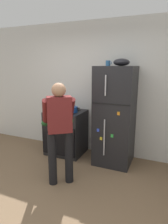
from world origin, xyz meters
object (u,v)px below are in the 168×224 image
stove_range (66,132)px  coffee_mug (108,63)px  red_pot (71,109)px  mixing_bowl (122,62)px  refrigerator (115,116)px  person_cook (60,125)px  pepper_mill (58,103)px

stove_range → coffee_mug: size_ratio=8.24×
stove_range → coffee_mug: (0.87, 0.06, 1.42)m
stove_range → red_pot: bearing=-13.9°
mixing_bowl → coffee_mug: bearing=169.0°
stove_range → red_pot: size_ratio=2.60×
stove_range → mixing_bowl: size_ratio=3.27×
refrigerator → person_cook: 1.18m
refrigerator → red_pot: size_ratio=5.15×
coffee_mug → refrigerator: bearing=-15.8°
pepper_mill → mixing_bowl: size_ratio=0.67×
person_cook → pepper_mill: 1.43m
refrigerator → red_pot: 0.89m
red_pot → mixing_bowl: 1.33m
mixing_bowl → pepper_mill: bearing=172.0°
refrigerator → mixing_bowl: size_ratio=6.48×
red_pot → mixing_bowl: bearing=3.0°
refrigerator → mixing_bowl: (0.08, 0.00, 0.98)m
pepper_mill → refrigerator: bearing=-8.5°
pepper_mill → mixing_bowl: mixing_bowl is taller
person_cook → red_pot: size_ratio=4.51×
refrigerator → stove_range: 1.14m
pepper_mill → mixing_bowl: (1.42, -0.20, 0.87)m
stove_range → person_cook: 1.21m
mixing_bowl → red_pot: bearing=-177.0°
refrigerator → stove_range: (-1.04, -0.01, -0.46)m
coffee_mug → person_cook: bearing=-111.5°
person_cook → red_pot: bearing=106.6°
coffee_mug → mixing_bowl: size_ratio=0.40×
stove_range → person_cook: bearing=-66.0°
person_cook → coffee_mug: 1.47m
mixing_bowl → stove_range: bearing=-179.5°
coffee_mug → mixing_bowl: 0.26m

